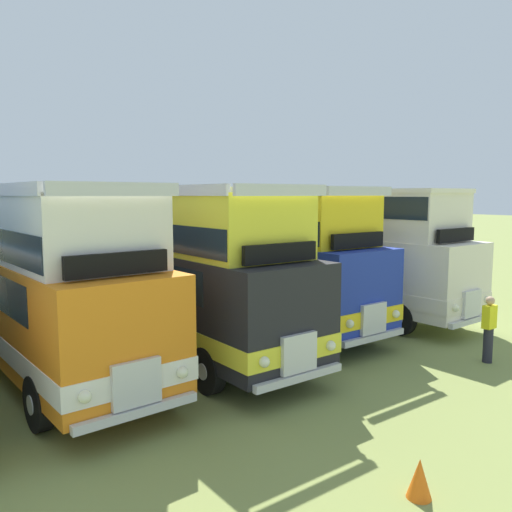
{
  "coord_description": "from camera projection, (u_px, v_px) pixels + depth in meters",
  "views": [
    {
      "loc": [
        -6.68,
        -13.61,
        4.31
      ],
      "look_at": [
        4.02,
        0.88,
        2.16
      ],
      "focal_mm": 36.2,
      "sensor_mm": 36.0,
      "label": 1
    }
  ],
  "objects": [
    {
      "name": "bus_fifth_in_row",
      "position": [
        330.0,
        243.0,
        19.5
      ],
      "size": [
        2.98,
        11.39,
        4.49
      ],
      "color": "silver",
      "rests_on": "ground"
    },
    {
      "name": "marshal_person",
      "position": [
        489.0,
        329.0,
        13.21
      ],
      "size": [
        0.36,
        0.24,
        1.73
      ],
      "color": "#23232D",
      "rests_on": "ground"
    },
    {
      "name": "ground_plane",
      "position": [
        165.0,
        340.0,
        15.32
      ],
      "size": [
        200.0,
        200.0,
        0.0
      ],
      "primitive_type": "plane",
      "color": "olive"
    },
    {
      "name": "cone_near_end",
      "position": [
        419.0,
        478.0,
        7.33
      ],
      "size": [
        0.36,
        0.36,
        0.59
      ],
      "primitive_type": "cone",
      "color": "orange",
      "rests_on": "ground"
    },
    {
      "name": "bus_third_in_row",
      "position": [
        165.0,
        262.0,
        14.93
      ],
      "size": [
        2.71,
        11.48,
        4.52
      ],
      "color": "black",
      "rests_on": "ground"
    },
    {
      "name": "bus_fourth_in_row",
      "position": [
        259.0,
        253.0,
        17.18
      ],
      "size": [
        2.65,
        9.73,
        4.52
      ],
      "color": "#1E339E",
      "rests_on": "ground"
    },
    {
      "name": "bus_second_in_row",
      "position": [
        36.0,
        273.0,
        12.83
      ],
      "size": [
        3.06,
        10.84,
        4.52
      ],
      "color": "orange",
      "rests_on": "ground"
    }
  ]
}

